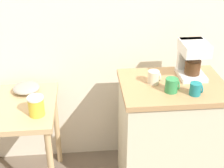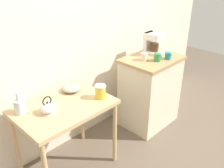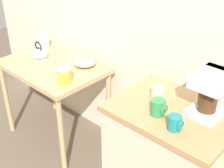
% 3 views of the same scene
% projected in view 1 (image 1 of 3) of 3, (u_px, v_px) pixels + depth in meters
% --- Properties ---
extents(back_wall, '(4.40, 0.10, 2.80)m').
position_uv_depth(back_wall, '(99.00, 0.00, 2.34)').
color(back_wall, beige).
rests_on(back_wall, ground_plane).
extents(kitchen_counter, '(0.73, 0.55, 0.93)m').
position_uv_depth(kitchen_counter, '(168.00, 138.00, 2.38)').
color(kitchen_counter, beige).
rests_on(kitchen_counter, ground_plane).
extents(bowl_stoneware, '(0.20, 0.20, 0.06)m').
position_uv_depth(bowl_stoneware, '(26.00, 88.00, 2.36)').
color(bowl_stoneware, '#9E998C').
rests_on(bowl_stoneware, wooden_table).
extents(canister_enamel, '(0.11, 0.11, 0.14)m').
position_uv_depth(canister_enamel, '(36.00, 106.00, 2.07)').
color(canister_enamel, gold).
rests_on(canister_enamel, wooden_table).
extents(coffee_maker, '(0.18, 0.22, 0.26)m').
position_uv_depth(coffee_maker, '(192.00, 57.00, 2.21)').
color(coffee_maker, white).
rests_on(coffee_maker, kitchen_counter).
extents(mug_small_cream, '(0.09, 0.08, 0.09)m').
position_uv_depth(mug_small_cream, '(154.00, 77.00, 2.15)').
color(mug_small_cream, beige).
rests_on(mug_small_cream, kitchen_counter).
extents(mug_dark_teal, '(0.08, 0.07, 0.08)m').
position_uv_depth(mug_dark_teal, '(196.00, 89.00, 2.02)').
color(mug_dark_teal, teal).
rests_on(mug_dark_teal, kitchen_counter).
extents(mug_tall_green, '(0.09, 0.08, 0.10)m').
position_uv_depth(mug_tall_green, '(172.00, 85.00, 2.05)').
color(mug_tall_green, '#338C4C').
rests_on(mug_tall_green, kitchen_counter).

